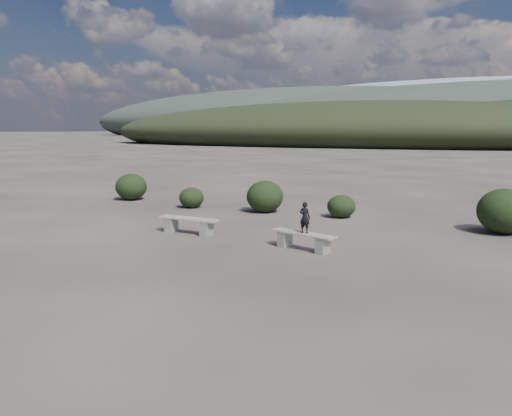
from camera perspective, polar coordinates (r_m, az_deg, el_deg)
The scene contains 10 objects.
ground at distance 10.51m, azimuth -9.56°, elevation -8.55°, with size 1200.00×1200.00×0.00m, color #2F2925.
bench_left at distance 15.29m, azimuth -7.73°, elevation -1.82°, with size 1.97×0.44×0.49m.
bench_right at distance 13.19m, azimuth 5.41°, elevation -3.60°, with size 1.88×0.82×0.46m.
seated_person at distance 13.05m, azimuth 5.60°, elevation -1.07°, with size 0.30×0.20×0.83m, color black.
shrub_a at distance 20.34m, azimuth -7.39°, elevation 1.18°, with size 1.00×1.00×0.82m, color black.
shrub_b at distance 19.08m, azimuth 1.03°, elevation 1.33°, with size 1.41×1.41×1.21m, color black.
shrub_c at distance 18.16m, azimuth 9.73°, elevation 0.19°, with size 1.02×1.02×0.82m, color black.
shrub_d at distance 16.89m, azimuth 26.50°, elevation -0.33°, with size 1.57×1.57×1.38m, color black.
shrub_f at distance 23.12m, azimuth -14.07°, elevation 2.37°, with size 1.40×1.40×1.18m, color black.
mountain_ridges at distance 347.43m, azimuth 25.10°, elevation 9.40°, with size 500.00×400.00×56.00m.
Camera 1 is at (6.02, -8.02, 3.14)m, focal length 35.00 mm.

